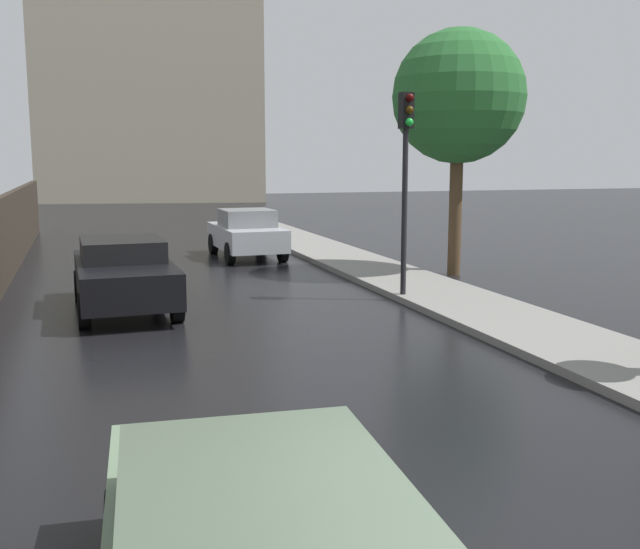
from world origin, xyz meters
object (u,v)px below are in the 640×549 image
object	(u,v)px
car_black_near_kerb	(124,273)
traffic_light	(406,156)
car_silver_behind_camera	(247,233)
street_tree_near	(459,97)

from	to	relation	value
car_black_near_kerb	traffic_light	world-z (taller)	traffic_light
car_silver_behind_camera	street_tree_near	xyz separation A→B (m)	(4.54, -5.01, 3.85)
traffic_light	car_black_near_kerb	bearing A→B (deg)	172.15
car_black_near_kerb	car_silver_behind_camera	distance (m)	8.20
car_silver_behind_camera	street_tree_near	world-z (taller)	street_tree_near
street_tree_near	traffic_light	bearing A→B (deg)	-133.47
car_black_near_kerb	street_tree_near	size ratio (longest dim) A/B	0.69
car_black_near_kerb	street_tree_near	distance (m)	9.67
traffic_light	street_tree_near	distance (m)	4.29
car_black_near_kerb	traffic_light	bearing A→B (deg)	170.47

